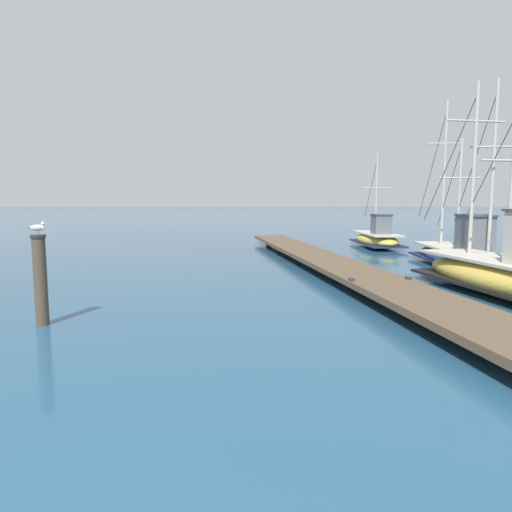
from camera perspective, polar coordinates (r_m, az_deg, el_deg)
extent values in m
cube|color=brown|center=(17.04, 8.78, -0.59)|extent=(3.31, 23.34, 0.16)
cylinder|color=#4C3D2D|center=(10.75, 20.18, -6.52)|extent=(0.36, 0.36, 0.29)
cylinder|color=#4C3D2D|center=(14.90, 11.48, -2.58)|extent=(0.36, 0.36, 0.29)
cylinder|color=#4C3D2D|center=(19.28, 6.68, -0.37)|extent=(0.36, 0.36, 0.29)
cylinder|color=#4C3D2D|center=(23.77, 3.67, 1.02)|extent=(0.36, 0.36, 0.29)
cylinder|color=#4C3D2D|center=(28.31, 1.62, 1.97)|extent=(0.36, 0.36, 0.29)
cube|color=#333338|center=(12.42, 11.78, -2.85)|extent=(0.13, 0.21, 0.08)
cube|color=#333338|center=(13.07, 18.37, -2.58)|extent=(0.13, 0.21, 0.08)
cylinder|color=#B2ADA3|center=(13.92, 29.15, 7.84)|extent=(0.11, 0.11, 4.04)
cylinder|color=#333338|center=(14.80, 26.52, 8.66)|extent=(0.20, 2.10, 2.99)
cylinder|color=#B2ADA3|center=(15.24, 25.39, 9.70)|extent=(0.11, 0.11, 5.01)
cylinder|color=#B2ADA3|center=(15.38, 25.67, 14.84)|extent=(1.86, 0.21, 0.06)
cylinder|color=#333338|center=(16.38, 22.68, 10.46)|extent=(0.24, 2.60, 3.70)
ellipsoid|color=gold|center=(26.37, 14.70, 1.93)|extent=(2.06, 5.18, 0.79)
cube|color=#B2AD9E|center=(26.34, 14.72, 2.71)|extent=(1.82, 4.66, 0.08)
cube|color=#19234C|center=(26.39, 14.69, 1.55)|extent=(2.07, 5.08, 0.08)
cube|color=#565B66|center=(25.58, 15.25, 3.78)|extent=(0.92, 1.07, 0.99)
cube|color=#3D3D42|center=(25.56, 15.29, 4.96)|extent=(1.00, 1.15, 0.06)
cylinder|color=#B2ADA3|center=(26.53, 14.71, 7.52)|extent=(0.11, 0.11, 4.35)
cylinder|color=#B2ADA3|center=(26.53, 14.72, 8.14)|extent=(1.62, 0.14, 0.06)
cylinder|color=#333338|center=(27.66, 14.01, 7.95)|extent=(0.14, 2.26, 3.22)
ellipsoid|color=navy|center=(18.97, 23.96, -0.33)|extent=(2.66, 7.61, 0.75)
cube|color=#B2AD9E|center=(18.93, 24.01, 0.68)|extent=(2.36, 6.84, 0.08)
cube|color=#19234C|center=(18.99, 23.93, -0.84)|extent=(2.66, 7.46, 0.08)
cube|color=#565B66|center=(17.85, 25.43, 2.44)|extent=(0.98, 1.60, 1.27)
cube|color=#3D3D42|center=(17.82, 25.54, 4.58)|extent=(1.06, 1.73, 0.06)
cylinder|color=#B2ADA3|center=(19.19, 23.90, 7.07)|extent=(0.11, 0.11, 4.14)
cylinder|color=#B2ADA3|center=(19.21, 23.99, 8.84)|extent=(1.54, 0.26, 0.06)
cylinder|color=#333338|center=(20.23, 22.76, 7.67)|extent=(0.30, 2.14, 3.06)
cylinder|color=#B2ADA3|center=(20.79, 22.30, 9.48)|extent=(0.11, 0.11, 5.87)
cylinder|color=#B2ADA3|center=(20.89, 22.46, 12.77)|extent=(1.54, 0.26, 0.06)
cylinder|color=#333338|center=(22.30, 20.93, 10.08)|extent=(0.42, 3.03, 4.34)
cylinder|color=#B2ADA3|center=(16.82, 27.33, 9.54)|extent=(0.11, 0.11, 5.62)
cylinder|color=#B2ADA3|center=(16.88, 27.46, 11.92)|extent=(1.54, 0.26, 0.06)
cylinder|color=#333338|center=(18.22, 25.34, 10.26)|extent=(0.40, 2.90, 4.16)
cylinder|color=#4C3D2D|center=(10.39, -25.15, -2.76)|extent=(0.26, 0.26, 1.87)
cylinder|color=#28282D|center=(10.28, -25.40, 2.22)|extent=(0.30, 0.30, 0.06)
cylinder|color=gold|center=(10.30, -25.36, 2.59)|extent=(0.01, 0.01, 0.07)
cylinder|color=gold|center=(10.26, -25.48, 2.57)|extent=(0.01, 0.01, 0.07)
ellipsoid|color=white|center=(10.27, -25.45, 3.17)|extent=(0.29, 0.14, 0.13)
ellipsoid|color=silver|center=(10.33, -25.43, 3.24)|extent=(0.24, 0.05, 0.09)
ellipsoid|color=#383838|center=(10.37, -25.99, 3.20)|extent=(0.07, 0.03, 0.04)
ellipsoid|color=silver|center=(10.23, -25.69, 3.20)|extent=(0.24, 0.05, 0.09)
ellipsoid|color=#383838|center=(10.28, -26.23, 3.16)|extent=(0.07, 0.03, 0.04)
cone|color=white|center=(10.34, -26.21, 3.15)|extent=(0.09, 0.08, 0.07)
sphere|color=white|center=(10.22, -24.89, 3.66)|extent=(0.08, 0.08, 0.08)
cone|color=gold|center=(10.20, -24.64, 3.64)|extent=(0.05, 0.03, 0.02)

